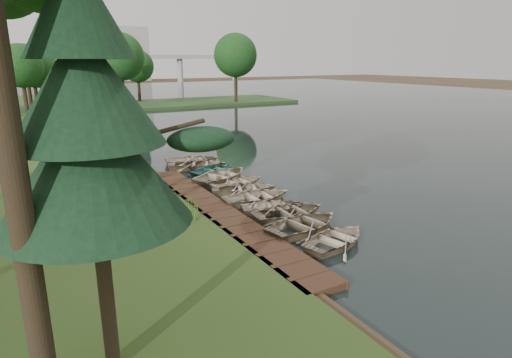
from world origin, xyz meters
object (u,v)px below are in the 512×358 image
boardwalk (217,213)px  rowboat_2 (289,210)px  rowboat_1 (305,222)px  pine_tree (88,122)px  stored_rowboat (76,173)px  rowboat_0 (337,237)px

boardwalk → rowboat_2: rowboat_2 is taller
rowboat_1 → pine_tree: size_ratio=0.43×
stored_rowboat → pine_tree: 17.66m
stored_rowboat → pine_tree: pine_tree is taller
rowboat_0 → rowboat_2: 3.35m
rowboat_1 → rowboat_2: rowboat_1 is taller
rowboat_1 → pine_tree: (-8.69, -4.75, 5.33)m
rowboat_1 → pine_tree: bearing=108.1°
boardwalk → stored_rowboat: bearing=119.5°
rowboat_1 → rowboat_2: size_ratio=1.04×
boardwalk → rowboat_2: bearing=-35.4°
rowboat_2 → pine_tree: size_ratio=0.41×
boardwalk → pine_tree: (-6.31, -8.24, 5.60)m
rowboat_1 → rowboat_2: 1.62m
boardwalk → rowboat_1: 4.23m
rowboat_0 → stored_rowboat: size_ratio=0.87×
rowboat_2 → stored_rowboat: stored_rowboat is taller
rowboat_1 → boardwalk: bearing=23.7°
boardwalk → stored_rowboat: (-4.87, 8.62, 0.53)m
rowboat_2 → stored_rowboat: size_ratio=0.95×
boardwalk → rowboat_0: (2.60, -5.25, 0.23)m
rowboat_1 → stored_rowboat: size_ratio=0.99×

